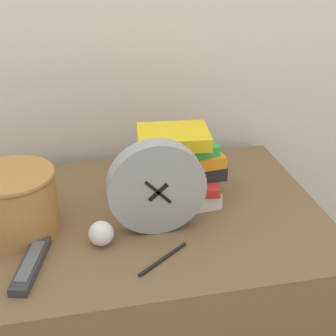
% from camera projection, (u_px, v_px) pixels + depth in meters
% --- Properties ---
extents(wall_back, '(6.00, 0.04, 2.40)m').
position_uv_depth(wall_back, '(78.00, 14.00, 1.35)').
color(wall_back, silver).
rests_on(wall_back, ground_plane).
extents(desk, '(1.17, 0.66, 0.76)m').
position_uv_depth(desk, '(107.00, 325.00, 1.38)').
color(desk, brown).
rests_on(desk, ground_plane).
extents(desk_clock, '(0.24, 0.05, 0.24)m').
position_uv_depth(desk_clock, '(157.00, 188.00, 1.10)').
color(desk_clock, '#99999E').
rests_on(desk_clock, desk).
extents(book_stack, '(0.24, 0.20, 0.20)m').
position_uv_depth(book_stack, '(177.00, 166.00, 1.25)').
color(book_stack, white).
rests_on(book_stack, desk).
extents(basket, '(0.21, 0.21, 0.16)m').
position_uv_depth(basket, '(15.00, 201.00, 1.11)').
color(basket, '#B27A3D').
rests_on(basket, desk).
extents(tv_remote, '(0.08, 0.19, 0.02)m').
position_uv_depth(tv_remote, '(31.00, 264.00, 1.02)').
color(tv_remote, '#333338').
rests_on(tv_remote, desk).
extents(crumpled_paper_ball, '(0.06, 0.06, 0.06)m').
position_uv_depth(crumpled_paper_ball, '(101.00, 233.00, 1.09)').
color(crumpled_paper_ball, white).
rests_on(crumpled_paper_ball, desk).
extents(pen, '(0.13, 0.10, 0.01)m').
position_uv_depth(pen, '(163.00, 259.00, 1.05)').
color(pen, black).
rests_on(pen, desk).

